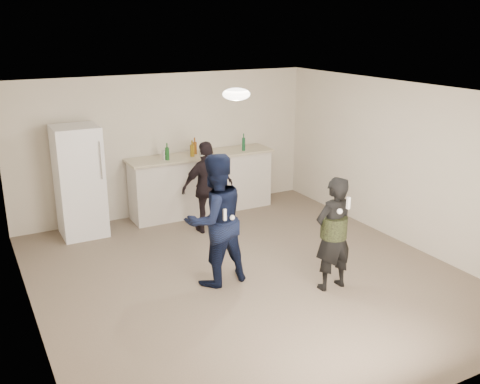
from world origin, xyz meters
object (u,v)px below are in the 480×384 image
fridge (79,182)px  spectator (208,187)px  woman (333,234)px  man (215,220)px  counter (202,184)px  shaker (164,155)px

fridge → spectator: bearing=-24.2°
woman → fridge: bearing=-56.1°
man → counter: bearing=-116.0°
fridge → shaker: (1.45, -0.01, 0.28)m
shaker → spectator: bearing=-63.0°
counter → shaker: size_ratio=15.29×
shaker → spectator: spectator is taller
man → spectator: 1.87m
counter → woman: size_ratio=1.72×
fridge → man: fridge is taller
woman → spectator: (-0.57, 2.59, 0.00)m
man → spectator: man is taller
woman → spectator: size_ratio=0.99×
counter → woman: woman is taller
shaker → man: bearing=-95.9°
woman → spectator: spectator is taller
counter → woman: bearing=-85.6°
counter → woman: 3.52m
fridge → counter: bearing=1.8°
man → spectator: size_ratio=1.16×
fridge → shaker: bearing=-0.3°
counter → spectator: (-0.30, -0.91, 0.24)m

